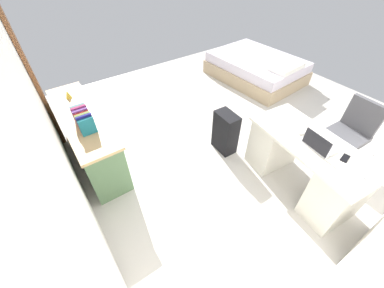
# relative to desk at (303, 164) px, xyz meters

# --- Properties ---
(ground_plane) EXTENTS (5.96, 5.96, 0.00)m
(ground_plane) POSITION_rel_desk_xyz_m (1.32, -0.09, -0.39)
(ground_plane) COLOR beige
(wall_back) EXTENTS (4.57, 0.10, 2.64)m
(wall_back) POSITION_rel_desk_xyz_m (1.32, 2.39, 0.93)
(wall_back) COLOR silver
(wall_back) RESTS_ON ground_plane
(door_wooden) EXTENTS (0.88, 0.05, 2.04)m
(door_wooden) POSITION_rel_desk_xyz_m (3.06, 2.31, 0.63)
(door_wooden) COLOR brown
(door_wooden) RESTS_ON ground_plane
(desk) EXTENTS (1.51, 0.82, 0.75)m
(desk) POSITION_rel_desk_xyz_m (0.00, 0.00, 0.00)
(desk) COLOR silver
(desk) RESTS_ON ground_plane
(office_chair) EXTENTS (0.52, 0.52, 0.94)m
(office_chair) POSITION_rel_desk_xyz_m (-0.05, -0.89, 0.03)
(office_chair) COLOR black
(office_chair) RESTS_ON ground_plane
(credenza) EXTENTS (1.80, 0.48, 0.76)m
(credenza) POSITION_rel_desk_xyz_m (2.03, 2.01, -0.01)
(credenza) COLOR #4C6B47
(credenza) RESTS_ON ground_plane
(bed) EXTENTS (1.98, 1.52, 0.58)m
(bed) POSITION_rel_desk_xyz_m (2.40, -1.74, -0.15)
(bed) COLOR tan
(bed) RESTS_ON ground_plane
(suitcase_black) EXTENTS (0.37, 0.24, 0.64)m
(suitcase_black) POSITION_rel_desk_xyz_m (1.07, 0.32, -0.07)
(suitcase_black) COLOR black
(suitcase_black) RESTS_ON ground_plane
(laptop) EXTENTS (0.33, 0.25, 0.21)m
(laptop) POSITION_rel_desk_xyz_m (-0.08, 0.05, 0.41)
(laptop) COLOR #B7B7BC
(laptop) RESTS_ON desk
(computer_mouse) EXTENTS (0.07, 0.11, 0.03)m
(computer_mouse) POSITION_rel_desk_xyz_m (0.18, -0.02, 0.37)
(computer_mouse) COLOR white
(computer_mouse) RESTS_ON desk
(cell_phone_near_laptop) EXTENTS (0.09, 0.15, 0.01)m
(cell_phone_near_laptop) POSITION_rel_desk_xyz_m (-0.34, -0.05, 0.36)
(cell_phone_near_laptop) COLOR black
(cell_phone_near_laptop) RESTS_ON desk
(desk_lamp) EXTENTS (0.16, 0.11, 0.34)m
(desk_lamp) POSITION_rel_desk_xyz_m (-0.51, 0.06, 0.62)
(desk_lamp) COLOR silver
(desk_lamp) RESTS_ON desk
(book_row) EXTENTS (0.36, 0.17, 0.24)m
(book_row) POSITION_rel_desk_xyz_m (1.75, 2.01, 0.48)
(book_row) COLOR #17606F
(book_row) RESTS_ON credenza
(figurine_small) EXTENTS (0.08, 0.08, 0.11)m
(figurine_small) POSITION_rel_desk_xyz_m (2.52, 2.01, 0.42)
(figurine_small) COLOR gold
(figurine_small) RESTS_ON credenza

